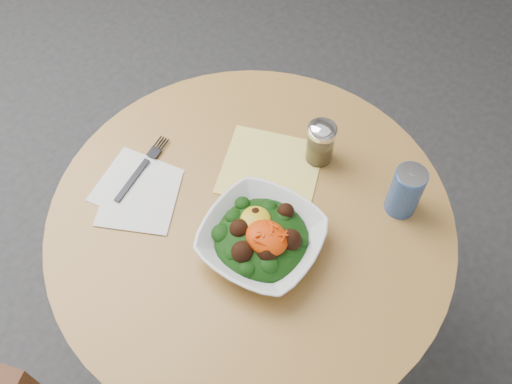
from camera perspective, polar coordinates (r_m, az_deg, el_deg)
ground at (r=1.94m, az=-0.37°, el=-13.78°), size 6.00×6.00×0.00m
table at (r=1.43m, az=-0.50°, el=-6.64°), size 0.90×0.90×0.75m
cloth_napkin at (r=1.33m, az=1.49°, el=2.46°), size 0.28×0.27×0.00m
paper_napkins at (r=1.32m, az=-11.76°, el=0.00°), size 0.24×0.23×0.00m
salad_bowl at (r=1.19m, az=0.58°, el=-4.65°), size 0.27×0.27×0.09m
fork at (r=1.35m, az=-11.20°, el=2.55°), size 0.05×0.20×0.00m
spice_shaker at (r=1.31m, az=6.47°, el=4.97°), size 0.07×0.07×0.12m
beverage_can at (r=1.26m, az=14.74°, el=0.09°), size 0.07×0.07×0.13m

